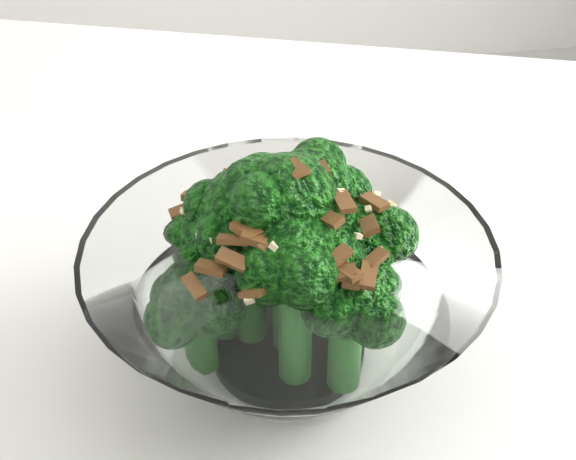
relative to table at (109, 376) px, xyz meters
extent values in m
cube|color=white|center=(0.00, 0.00, 0.05)|extent=(1.39, 1.14, 0.04)
cylinder|color=white|center=(0.11, -0.06, 0.07)|extent=(0.09, 0.09, 0.01)
cylinder|color=#1B5D18|center=(0.13, -0.04, 0.12)|extent=(0.02, 0.02, 0.08)
sphere|color=#175F11|center=(0.13, -0.04, 0.17)|extent=(0.05, 0.05, 0.05)
cylinder|color=#1B5D18|center=(0.15, -0.03, 0.10)|extent=(0.02, 0.02, 0.04)
sphere|color=#175F11|center=(0.15, -0.03, 0.13)|extent=(0.04, 0.04, 0.04)
cylinder|color=#1B5D18|center=(0.08, -0.05, 0.11)|extent=(0.02, 0.02, 0.05)
sphere|color=#175F11|center=(0.08, -0.05, 0.14)|extent=(0.04, 0.04, 0.04)
cylinder|color=#1B5D18|center=(0.13, -0.10, 0.10)|extent=(0.02, 0.02, 0.05)
sphere|color=#175F11|center=(0.13, -0.10, 0.14)|extent=(0.04, 0.04, 0.04)
cylinder|color=#1B5D18|center=(0.11, -0.09, 0.11)|extent=(0.02, 0.02, 0.07)
sphere|color=#175F11|center=(0.11, -0.09, 0.16)|extent=(0.04, 0.04, 0.04)
cylinder|color=#1B5D18|center=(0.11, -0.06, 0.12)|extent=(0.02, 0.02, 0.08)
sphere|color=#175F11|center=(0.11, -0.06, 0.17)|extent=(0.05, 0.05, 0.05)
cylinder|color=#1B5D18|center=(0.06, -0.07, 0.10)|extent=(0.02, 0.02, 0.04)
sphere|color=#175F11|center=(0.06, -0.07, 0.13)|extent=(0.04, 0.04, 0.04)
cylinder|color=#1B5D18|center=(0.12, -0.02, 0.10)|extent=(0.02, 0.02, 0.04)
sphere|color=#175F11|center=(0.12, -0.02, 0.13)|extent=(0.04, 0.04, 0.04)
cylinder|color=#1B5D18|center=(0.14, -0.06, 0.11)|extent=(0.02, 0.02, 0.06)
sphere|color=#175F11|center=(0.14, -0.06, 0.15)|extent=(0.04, 0.04, 0.04)
cylinder|color=#1B5D18|center=(0.09, -0.05, 0.12)|extent=(0.02, 0.02, 0.07)
sphere|color=#175F11|center=(0.09, -0.05, 0.16)|extent=(0.05, 0.05, 0.05)
cube|color=brown|center=(0.15, -0.10, 0.16)|extent=(0.01, 0.01, 0.01)
cube|color=brown|center=(0.06, -0.03, 0.15)|extent=(0.02, 0.01, 0.01)
cube|color=brown|center=(0.08, -0.10, 0.17)|extent=(0.02, 0.01, 0.01)
cube|color=brown|center=(0.13, -0.09, 0.17)|extent=(0.01, 0.01, 0.01)
cube|color=brown|center=(0.15, -0.03, 0.16)|extent=(0.02, 0.02, 0.00)
cube|color=brown|center=(0.12, -0.02, 0.17)|extent=(0.02, 0.01, 0.01)
cube|color=brown|center=(0.11, -0.04, 0.18)|extent=(0.01, 0.01, 0.01)
cube|color=brown|center=(0.06, -0.10, 0.15)|extent=(0.01, 0.02, 0.01)
cube|color=brown|center=(0.09, -0.09, 0.18)|extent=(0.02, 0.02, 0.01)
cube|color=brown|center=(0.13, -0.11, 0.16)|extent=(0.01, 0.01, 0.01)
cube|color=brown|center=(0.15, -0.04, 0.16)|extent=(0.02, 0.02, 0.01)
cube|color=brown|center=(0.09, -0.07, 0.18)|extent=(0.01, 0.01, 0.01)
cube|color=brown|center=(0.13, -0.10, 0.17)|extent=(0.02, 0.01, 0.01)
cube|color=brown|center=(0.15, -0.04, 0.16)|extent=(0.01, 0.01, 0.01)
cube|color=brown|center=(0.10, -0.10, 0.17)|extent=(0.01, 0.01, 0.01)
cube|color=brown|center=(0.11, -0.01, 0.15)|extent=(0.01, 0.01, 0.01)
cube|color=brown|center=(0.09, -0.03, 0.17)|extent=(0.01, 0.01, 0.01)
cube|color=brown|center=(0.13, -0.11, 0.16)|extent=(0.01, 0.01, 0.01)
cube|color=brown|center=(0.14, -0.11, 0.16)|extent=(0.01, 0.02, 0.01)
cube|color=brown|center=(0.12, -0.03, 0.18)|extent=(0.01, 0.01, 0.01)
cube|color=brown|center=(0.12, -0.11, 0.17)|extent=(0.01, 0.01, 0.01)
cube|color=brown|center=(0.12, -0.06, 0.19)|extent=(0.01, 0.02, 0.01)
cube|color=brown|center=(0.07, -0.09, 0.16)|extent=(0.02, 0.01, 0.01)
cube|color=brown|center=(0.11, 0.00, 0.15)|extent=(0.01, 0.01, 0.01)
cube|color=brown|center=(0.13, -0.09, 0.18)|extent=(0.01, 0.02, 0.01)
cube|color=brown|center=(0.08, -0.05, 0.18)|extent=(0.01, 0.01, 0.01)
cube|color=brown|center=(0.16, -0.06, 0.17)|extent=(0.01, 0.02, 0.00)
cube|color=brown|center=(0.11, -0.07, 0.20)|extent=(0.01, 0.01, 0.01)
cube|color=brown|center=(0.12, -0.02, 0.17)|extent=(0.01, 0.02, 0.01)
cube|color=brown|center=(0.13, -0.11, 0.16)|extent=(0.01, 0.02, 0.00)
cube|color=brown|center=(0.15, -0.03, 0.16)|extent=(0.01, 0.01, 0.01)
cube|color=brown|center=(0.10, -0.05, 0.18)|extent=(0.02, 0.02, 0.01)
cube|color=brown|center=(0.10, -0.03, 0.17)|extent=(0.01, 0.01, 0.00)
cube|color=brown|center=(0.14, -0.08, 0.18)|extent=(0.01, 0.02, 0.00)
cube|color=brown|center=(0.09, -0.09, 0.18)|extent=(0.02, 0.01, 0.01)
cube|color=brown|center=(0.13, -0.01, 0.15)|extent=(0.01, 0.02, 0.01)
cube|color=brown|center=(0.08, -0.09, 0.17)|extent=(0.02, 0.01, 0.00)
cube|color=brown|center=(0.14, -0.03, 0.17)|extent=(0.01, 0.01, 0.01)
cube|color=brown|center=(0.15, -0.08, 0.17)|extent=(0.01, 0.02, 0.01)
cube|color=brown|center=(0.08, -0.05, 0.18)|extent=(0.01, 0.01, 0.01)
cube|color=brown|center=(0.09, -0.11, 0.16)|extent=(0.01, 0.01, 0.01)
cube|color=brown|center=(0.13, -0.06, 0.19)|extent=(0.01, 0.01, 0.01)
cube|color=brown|center=(0.07, -0.03, 0.16)|extent=(0.02, 0.01, 0.01)
cube|color=brown|center=(0.08, -0.05, 0.18)|extent=(0.01, 0.01, 0.01)
cube|color=brown|center=(0.17, -0.05, 0.15)|extent=(0.02, 0.02, 0.01)
cube|color=brown|center=(0.14, -0.03, 0.17)|extent=(0.02, 0.01, 0.01)
cube|color=beige|center=(0.07, -0.03, 0.16)|extent=(0.01, 0.01, 0.00)
cube|color=beige|center=(0.15, -0.07, 0.17)|extent=(0.00, 0.00, 0.00)
cube|color=beige|center=(0.07, -0.07, 0.16)|extent=(0.00, 0.00, 0.00)
cube|color=beige|center=(0.14, -0.05, 0.17)|extent=(0.01, 0.01, 0.01)
cube|color=beige|center=(0.15, -0.09, 0.16)|extent=(0.01, 0.01, 0.01)
cube|color=beige|center=(0.11, -0.07, 0.19)|extent=(0.00, 0.00, 0.00)
cube|color=beige|center=(0.14, -0.05, 0.17)|extent=(0.01, 0.01, 0.01)
cube|color=beige|center=(0.17, -0.06, 0.16)|extent=(0.01, 0.01, 0.01)
cube|color=beige|center=(0.10, -0.10, 0.18)|extent=(0.01, 0.01, 0.01)
cube|color=beige|center=(0.08, -0.03, 0.17)|extent=(0.01, 0.01, 0.01)
cube|color=beige|center=(0.13, -0.05, 0.19)|extent=(0.00, 0.00, 0.00)
cube|color=beige|center=(0.06, -0.04, 0.16)|extent=(0.01, 0.01, 0.00)
cube|color=beige|center=(0.14, -0.11, 0.16)|extent=(0.01, 0.00, 0.00)
cube|color=beige|center=(0.07, -0.08, 0.17)|extent=(0.01, 0.01, 0.00)
cube|color=beige|center=(0.13, -0.01, 0.16)|extent=(0.01, 0.01, 0.00)
cube|color=beige|center=(0.08, -0.04, 0.17)|extent=(0.01, 0.01, 0.00)
cube|color=beige|center=(0.12, -0.08, 0.18)|extent=(0.01, 0.01, 0.01)
cube|color=beige|center=(0.16, -0.05, 0.16)|extent=(0.01, 0.00, 0.00)
cube|color=beige|center=(0.12, -0.11, 0.17)|extent=(0.00, 0.00, 0.01)
cube|color=beige|center=(0.08, -0.05, 0.18)|extent=(0.01, 0.01, 0.01)
cube|color=beige|center=(0.07, -0.05, 0.17)|extent=(0.01, 0.01, 0.01)
cube|color=beige|center=(0.15, -0.04, 0.17)|extent=(0.01, 0.00, 0.00)
cube|color=beige|center=(0.14, -0.07, 0.18)|extent=(0.01, 0.01, 0.00)
cube|color=beige|center=(0.14, -0.09, 0.17)|extent=(0.00, 0.00, 0.00)
cube|color=beige|center=(0.08, -0.02, 0.16)|extent=(0.01, 0.01, 0.00)
cube|color=beige|center=(0.09, -0.11, 0.16)|extent=(0.01, 0.01, 0.01)
cube|color=beige|center=(0.11, -0.01, 0.16)|extent=(0.00, 0.00, 0.00)
cube|color=beige|center=(0.13, -0.06, 0.19)|extent=(0.00, 0.00, 0.00)
cube|color=beige|center=(0.14, -0.03, 0.16)|extent=(0.01, 0.01, 0.01)
camera|label=1|loc=(0.06, -0.38, 0.40)|focal=50.00mm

